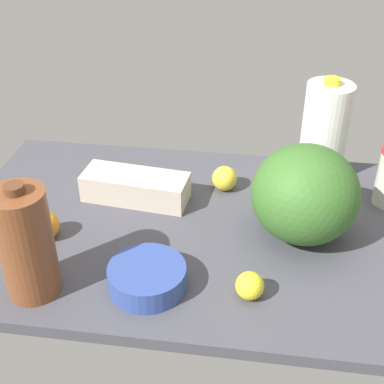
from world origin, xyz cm
name	(u,v)px	position (x,y,z in cm)	size (l,w,h in cm)	color
countertop	(192,230)	(0.00, 0.00, 1.50)	(120.00, 76.00, 3.00)	#43434B
watermelon	(305,194)	(26.91, 0.03, 14.87)	(25.51, 25.51, 23.74)	#366727
egg_carton	(136,187)	(-16.67, 9.61, 6.75)	(28.18, 10.44, 7.49)	beige
mixing_bowl	(147,277)	(-6.45, -23.51, 5.70)	(17.07, 17.07, 5.40)	#314894
chocolate_milk_jug	(26,243)	(-30.42, -27.61, 15.66)	(11.45, 11.45, 26.89)	brown
milk_jug	(325,131)	(33.10, 30.08, 16.84)	(12.87, 12.87, 29.25)	white
lemon_loose	(225,178)	(6.56, 17.80, 6.46)	(6.92, 6.92, 6.92)	yellow
lemon_far_back	(250,286)	(15.64, -23.40, 6.08)	(6.16, 6.16, 6.16)	yellow
orange_beside_bowl	(45,225)	(-34.71, -9.91, 6.56)	(7.12, 7.12, 7.12)	orange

